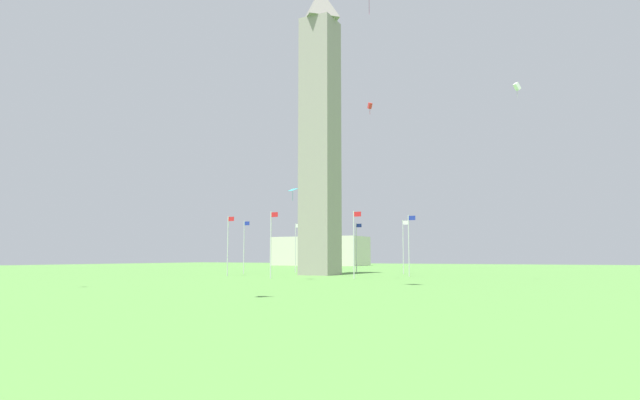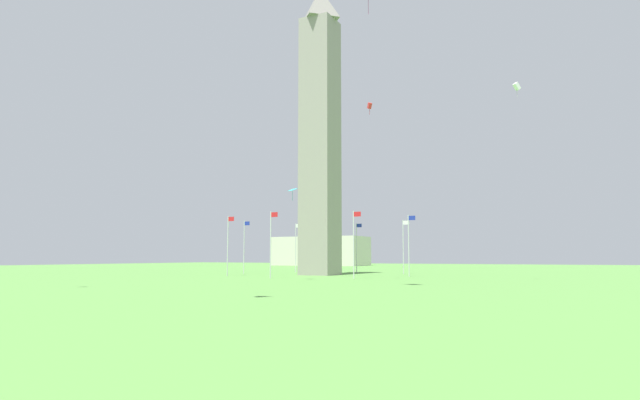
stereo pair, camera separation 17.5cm
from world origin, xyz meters
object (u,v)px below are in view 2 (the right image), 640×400
at_px(obelisk_monument, 320,128).
at_px(flagpole_s, 244,245).
at_px(flagpole_e, 357,245).
at_px(flagpole_nw, 354,242).
at_px(flagpole_se, 296,246).
at_px(kite_white_box, 517,86).
at_px(flagpole_n, 409,243).
at_px(flagpole_sw, 228,243).
at_px(kite_red_box, 370,106).
at_px(flagpole_ne, 403,244).
at_px(flagpole_w, 271,242).
at_px(distant_building, 321,251).
at_px(kite_cyan_diamond, 293,190).

distance_m(obelisk_monument, flagpole_s, 23.42).
relative_size(flagpole_e, flagpole_s, 1.00).
height_order(flagpole_e, flagpole_nw, same).
height_order(flagpole_se, kite_white_box, kite_white_box).
distance_m(obelisk_monument, flagpole_n, 23.49).
distance_m(flagpole_e, flagpole_sw, 26.59).
relative_size(flagpole_n, flagpole_e, 1.00).
bearing_deg(flagpole_nw, kite_red_box, -43.17).
height_order(flagpole_n, flagpole_e, same).
relative_size(flagpole_ne, flagpole_s, 1.00).
xyz_separation_m(flagpole_e, kite_white_box, (30.90, -23.21, 18.27)).
distance_m(flagpole_w, distant_building, 100.20).
relative_size(flagpole_se, flagpole_s, 1.00).
bearing_deg(kite_red_box, flagpole_s, 154.16).
distance_m(flagpole_s, kite_cyan_diamond, 27.34).
distance_m(flagpole_s, distant_building, 81.65).
xyz_separation_m(flagpole_w, flagpole_nw, (10.17, 4.21, 0.00)).
bearing_deg(obelisk_monument, flagpole_w, -89.78).
bearing_deg(flagpole_n, flagpole_se, 157.50).
height_order(kite_white_box, distant_building, kite_white_box).
distance_m(flagpole_ne, kite_cyan_diamond, 29.18).
xyz_separation_m(obelisk_monument, flagpole_ne, (10.23, 10.17, -18.52)).
distance_m(flagpole_nw, distant_building, 100.96).
bearing_deg(kite_cyan_diamond, obelisk_monument, 106.65).
bearing_deg(flagpole_se, flagpole_w, -67.50).
relative_size(flagpole_ne, flagpole_e, 1.00).
relative_size(flagpole_s, kite_red_box, 5.77).
relative_size(flagpole_ne, flagpole_sw, 1.00).
distance_m(kite_cyan_diamond, kite_red_box, 14.34).
xyz_separation_m(flagpole_se, kite_white_box, (41.07, -19.00, 18.27)).
relative_size(flagpole_ne, flagpole_se, 1.00).
height_order(obelisk_monument, flagpole_ne, obelisk_monument).
distance_m(flagpole_sw, flagpole_w, 11.01).
relative_size(flagpole_ne, flagpole_nw, 1.00).
xyz_separation_m(flagpole_e, flagpole_w, (-0.00, -28.78, 0.00)).
xyz_separation_m(flagpole_se, kite_cyan_diamond, (15.48, -28.10, 6.21)).
relative_size(flagpole_w, distant_building, 0.31).
xyz_separation_m(flagpole_n, flagpole_ne, (-4.21, 10.17, 0.00)).
height_order(flagpole_e, distant_building, distant_building).
height_order(flagpole_n, distant_building, distant_building).
distance_m(flagpole_n, flagpole_e, 20.35).
bearing_deg(flagpole_s, flagpole_n, -0.00).
height_order(flagpole_nw, kite_white_box, kite_white_box).
bearing_deg(kite_white_box, flagpole_nw, -176.27).
distance_m(flagpole_s, flagpole_nw, 26.59).
bearing_deg(flagpole_nw, flagpole_w, -157.50).
relative_size(flagpole_sw, flagpole_nw, 1.00).
bearing_deg(flagpole_w, kite_red_box, 2.67).
height_order(flagpole_ne, kite_cyan_diamond, kite_cyan_diamond).
xyz_separation_m(flagpole_s, kite_red_box, (28.36, -13.74, 16.85)).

